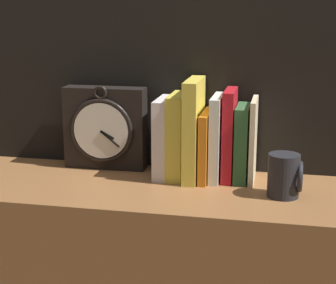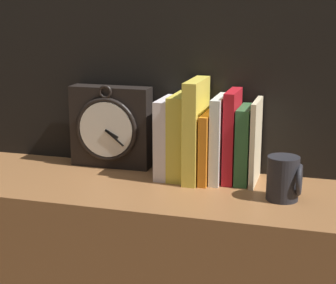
# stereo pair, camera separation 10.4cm
# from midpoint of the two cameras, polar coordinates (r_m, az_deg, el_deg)

# --- Properties ---
(clock) EXTENTS (0.22, 0.07, 0.23)m
(clock) POSITION_cam_midpoint_polar(r_m,az_deg,el_deg) (1.54, -8.36, 1.40)
(clock) COLOR black
(clock) RESTS_ON bookshelf
(book_slot0_white) EXTENTS (0.03, 0.14, 0.21)m
(book_slot0_white) POSITION_cam_midpoint_polar(r_m,az_deg,el_deg) (1.46, -2.46, 0.46)
(book_slot0_white) COLOR white
(book_slot0_white) RESTS_ON bookshelf
(book_slot1_yellow) EXTENTS (0.04, 0.14, 0.22)m
(book_slot1_yellow) POSITION_cam_midpoint_polar(r_m,az_deg,el_deg) (1.45, -1.04, 0.61)
(book_slot1_yellow) COLOR #DECC45
(book_slot1_yellow) RESTS_ON bookshelf
(book_slot2_yellow) EXTENTS (0.04, 0.16, 0.26)m
(book_slot2_yellow) POSITION_cam_midpoint_polar(r_m,az_deg,el_deg) (1.43, 0.55, 1.24)
(book_slot2_yellow) COLOR #E3CC47
(book_slot2_yellow) RESTS_ON bookshelf
(book_slot3_orange) EXTENTS (0.02, 0.15, 0.18)m
(book_slot3_orange) POSITION_cam_midpoint_polar(r_m,az_deg,el_deg) (1.44, 1.84, -0.37)
(book_slot3_orange) COLOR orange
(book_slot3_orange) RESTS_ON bookshelf
(book_slot4_white) EXTENTS (0.03, 0.14, 0.22)m
(book_slot4_white) POSITION_cam_midpoint_polar(r_m,az_deg,el_deg) (1.43, 2.93, 0.41)
(book_slot4_white) COLOR silver
(book_slot4_white) RESTS_ON bookshelf
(book_slot5_red) EXTENTS (0.03, 0.13, 0.23)m
(book_slot5_red) POSITION_cam_midpoint_polar(r_m,az_deg,el_deg) (1.43, 4.20, 0.71)
(book_slot5_red) COLOR red
(book_slot5_red) RESTS_ON bookshelf
(book_slot6_green) EXTENTS (0.03, 0.12, 0.19)m
(book_slot6_green) POSITION_cam_midpoint_polar(r_m,az_deg,el_deg) (1.44, 5.50, -0.11)
(book_slot6_green) COLOR #326638
(book_slot6_green) RESTS_ON bookshelf
(book_slot7_cream) EXTENTS (0.01, 0.13, 0.21)m
(book_slot7_cream) POSITION_cam_midpoint_polar(r_m,az_deg,el_deg) (1.43, 6.60, 0.16)
(book_slot7_cream) COLOR beige
(book_slot7_cream) RESTS_ON bookshelf
(mug) EXTENTS (0.08, 0.07, 0.10)m
(mug) POSITION_cam_midpoint_polar(r_m,az_deg,el_deg) (1.33, 9.65, -3.42)
(mug) COLOR #232328
(mug) RESTS_ON bookshelf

